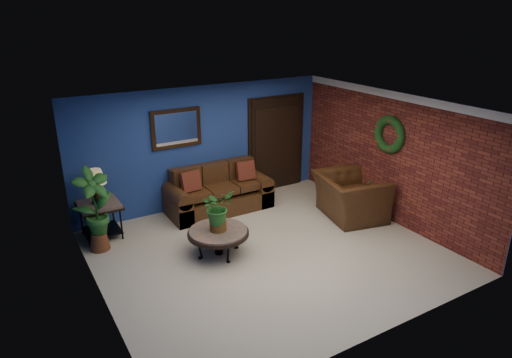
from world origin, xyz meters
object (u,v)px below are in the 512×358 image
side_chair (232,183)px  armchair (350,196)px  coffee_table (218,233)px  table_lamp (96,182)px  end_table (100,211)px  sofa (217,195)px

side_chair → armchair: size_ratio=0.65×
coffee_table → table_lamp: size_ratio=1.70×
coffee_table → end_table: 2.27m
coffee_table → side_chair: side_chair is taller
sofa → table_lamp: table_lamp is taller
sofa → coffee_table: size_ratio=2.04×
table_lamp → armchair: table_lamp is taller
table_lamp → armchair: size_ratio=0.46×
sofa → table_lamp: 2.48m
sofa → table_lamp: size_ratio=3.47×
table_lamp → side_chair: (2.71, 0.06, -0.58)m
side_chair → armchair: 2.44m
sofa → coffee_table: 1.87m
end_table → armchair: (4.45, -1.65, -0.08)m
sofa → end_table: 2.37m
coffee_table → armchair: bearing=0.0°
end_table → armchair: armchair is taller
table_lamp → side_chair: table_lamp is taller
sofa → coffee_table: sofa is taller
coffee_table → armchair: size_ratio=0.78×
sofa → armchair: bearing=-38.8°
table_lamp → sofa: bearing=0.7°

